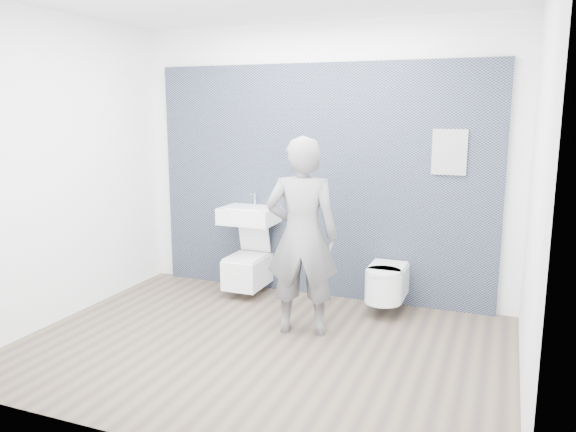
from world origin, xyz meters
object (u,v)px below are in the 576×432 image
at_px(toilet_square, 248,269).
at_px(toilet_rounded, 386,283).
at_px(washbasin, 249,215).
at_px(visitor, 302,237).

distance_m(toilet_square, toilet_rounded, 1.49).
relative_size(washbasin, toilet_square, 0.80).
height_order(washbasin, toilet_rounded, washbasin).
bearing_deg(visitor, washbasin, -55.62).
height_order(washbasin, toilet_square, washbasin).
relative_size(toilet_square, visitor, 0.41).
bearing_deg(washbasin, toilet_square, -90.00).
height_order(toilet_square, visitor, visitor).
height_order(washbasin, visitor, visitor).
bearing_deg(washbasin, visitor, -42.05).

